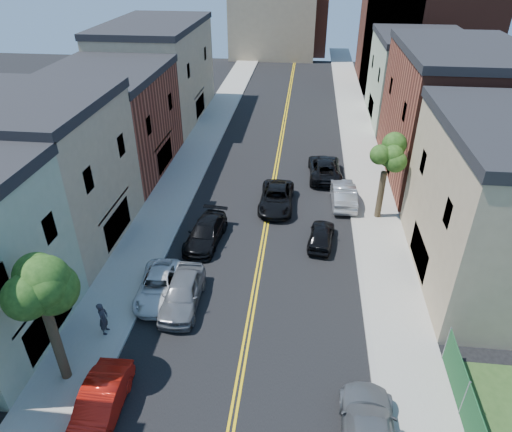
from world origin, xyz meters
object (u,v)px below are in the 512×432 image
(grey_car_left, at_px, (183,293))
(black_car_left, at_px, (206,233))
(black_car_right, at_px, (321,235))
(silver_car_right, at_px, (343,194))
(dark_car_right_far, at_px, (325,168))
(black_suv_lane, at_px, (276,198))
(pedestrian_left, at_px, (103,318))
(red_sedan, at_px, (100,405))
(white_pickup, at_px, (158,286))

(grey_car_left, xyz_separation_m, black_car_left, (0.00, 6.14, -0.09))
(black_car_right, distance_m, silver_car_right, 5.91)
(grey_car_left, bearing_deg, silver_car_right, 52.20)
(grey_car_left, xyz_separation_m, dark_car_right_far, (7.99, 16.92, -0.03))
(black_suv_lane, bearing_deg, silver_car_right, 12.67)
(black_suv_lane, distance_m, pedestrian_left, 15.94)
(red_sedan, xyz_separation_m, silver_car_right, (11.00, 19.63, 0.06))
(black_car_left, relative_size, black_car_right, 1.29)
(black_car_left, height_order, dark_car_right_far, dark_car_right_far)
(black_car_right, bearing_deg, grey_car_left, 48.71)
(black_car_right, bearing_deg, pedestrian_left, 47.52)
(grey_car_left, height_order, black_car_left, grey_car_left)
(red_sedan, height_order, dark_car_right_far, dark_car_right_far)
(silver_car_right, distance_m, pedestrian_left, 19.70)
(red_sedan, xyz_separation_m, black_car_left, (1.70, 13.31, -0.02))
(grey_car_left, relative_size, pedestrian_left, 2.58)
(grey_car_left, height_order, black_car_right, grey_car_left)
(black_car_left, relative_size, pedestrian_left, 2.68)
(black_car_right, xyz_separation_m, dark_car_right_far, (0.39, 10.12, 0.13))
(black_car_left, bearing_deg, grey_car_left, -84.27)
(black_car_right, height_order, pedestrian_left, pedestrian_left)
(dark_car_right_far, bearing_deg, silver_car_right, 103.91)
(pedestrian_left, bearing_deg, grey_car_left, -56.52)
(white_pickup, bearing_deg, silver_car_right, 42.21)
(white_pickup, bearing_deg, black_car_right, 28.78)
(black_suv_lane, bearing_deg, dark_car_right_far, 56.56)
(silver_car_right, bearing_deg, white_pickup, 45.37)
(black_suv_lane, bearing_deg, pedestrian_left, -118.67)
(red_sedan, distance_m, white_pickup, 7.77)
(black_car_left, height_order, black_suv_lane, black_suv_lane)
(black_car_right, relative_size, dark_car_right_far, 0.68)
(red_sedan, xyz_separation_m, black_car_right, (9.30, 13.97, -0.08))
(black_car_right, bearing_deg, white_pickup, 40.96)
(red_sedan, bearing_deg, silver_car_right, 58.86)
(red_sedan, bearing_deg, dark_car_right_far, 66.20)
(white_pickup, distance_m, black_suv_lane, 12.25)
(black_car_right, distance_m, dark_car_right_far, 10.12)
(black_car_right, relative_size, black_suv_lane, 0.73)
(red_sedan, distance_m, dark_car_right_far, 25.96)
(white_pickup, xyz_separation_m, pedestrian_left, (-1.80, -3.21, 0.44))
(black_car_left, bearing_deg, red_sedan, -91.55)
(grey_car_left, height_order, pedestrian_left, pedestrian_left)
(red_sedan, bearing_deg, black_car_right, 54.47)
(dark_car_right_far, bearing_deg, white_pickup, 57.16)
(grey_car_left, bearing_deg, black_car_right, 40.75)
(white_pickup, distance_m, black_car_left, 5.76)
(dark_car_right_far, distance_m, black_suv_lane, 6.68)
(black_car_right, xyz_separation_m, black_suv_lane, (-3.30, 4.55, 0.08))
(grey_car_left, height_order, black_suv_lane, grey_car_left)
(black_car_left, xyz_separation_m, silver_car_right, (9.30, 6.32, 0.08))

